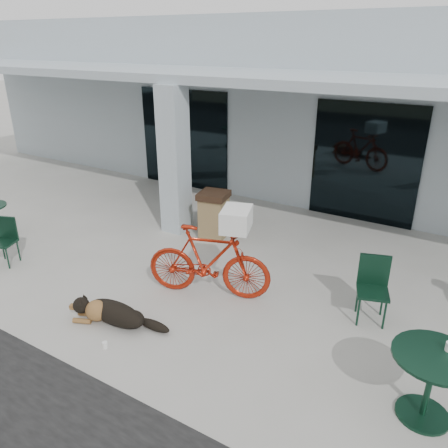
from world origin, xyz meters
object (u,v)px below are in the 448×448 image
Objects in this scene: cafe_chair_far_a at (373,291)px; trash_receptacle at (214,215)px; bicycle at (209,261)px; dog at (116,312)px; cafe_chair_near at (3,242)px; cafe_table_far at (429,386)px.

trash_receptacle is (-3.65, 1.37, -0.00)m from cafe_chair_far_a.
trash_receptacle is (-1.18, 2.01, -0.11)m from bicycle.
dog is (-0.74, -1.40, -0.42)m from bicycle.
trash_receptacle is (-0.43, 3.41, 0.30)m from dog.
cafe_chair_near is 0.99× the size of cafe_table_far.
bicycle is at bearing -4.82° from cafe_chair_near.
bicycle reaches higher than cafe_chair_far_a.
cafe_chair_far_a is (2.47, 0.64, -0.11)m from bicycle.
dog is 4.24m from cafe_table_far.
cafe_chair_near is at bearing 151.07° from dog.
cafe_table_far is at bearing -75.06° from cafe_chair_far_a.
cafe_table_far is at bearing -16.29° from dog.
trash_receptacle is at bearing 141.68° from cafe_chair_far_a.
cafe_chair_near is 4.10m from trash_receptacle.
bicycle is 2.34m from trash_receptacle.
dog is at bearing -82.80° from trash_receptacle.
bicycle is 4.02m from cafe_chair_near.
cafe_chair_far_a is (6.34, 1.72, 0.05)m from cafe_chair_near.
trash_receptacle reaches higher than cafe_chair_near.
cafe_table_far is 5.48m from trash_receptacle.
dog is 1.30× the size of cafe_table_far.
trash_receptacle is at bearing 11.98° from bicycle.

